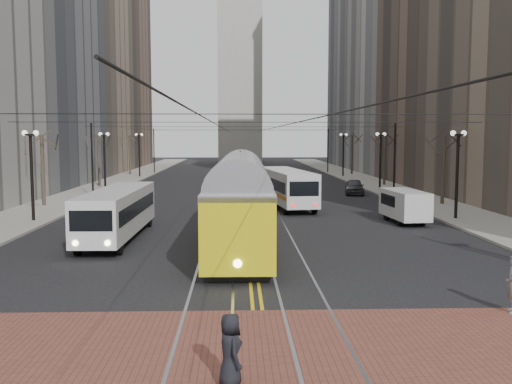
{
  "coord_description": "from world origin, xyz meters",
  "views": [
    {
      "loc": [
        -0.63,
        -18.6,
        5.51
      ],
      "look_at": [
        0.21,
        6.96,
        3.0
      ],
      "focal_mm": 40.0,
      "sensor_mm": 36.0,
      "label": 1
    }
  ],
  "objects": [
    {
      "name": "sedan_silver",
      "position": [
        4.0,
        45.1,
        0.8
      ],
      "size": [
        1.94,
        4.93,
        1.6
      ],
      "primitive_type": "imported",
      "rotation": [
        0.0,
        0.0,
        -0.05
      ],
      "color": "#9A9DA1",
      "rests_on": "ground"
    },
    {
      "name": "sidewalk_left",
      "position": [
        -15.0,
        45.0,
        0.07
      ],
      "size": [
        5.0,
        140.0,
        0.15
      ],
      "primitive_type": "cube",
      "color": "gray",
      "rests_on": "ground"
    },
    {
      "name": "trolley_wires",
      "position": [
        0.0,
        34.83,
        3.77
      ],
      "size": [
        25.96,
        120.0,
        6.6
      ],
      "color": "black",
      "rests_on": "ground"
    },
    {
      "name": "building_right_mid",
      "position": [
        25.5,
        46.0,
        17.0
      ],
      "size": [
        16.0,
        20.0,
        34.0
      ],
      "primitive_type": "cube",
      "color": "brown",
      "rests_on": "ground"
    },
    {
      "name": "streetcar_rails",
      "position": [
        0.0,
        45.0,
        0.0
      ],
      "size": [
        4.8,
        130.0,
        0.02
      ],
      "primitive_type": "cube",
      "color": "gray",
      "rests_on": "ground"
    },
    {
      "name": "transit_bus",
      "position": [
        -7.04,
        11.85,
        1.33
      ],
      "size": [
        2.36,
        10.71,
        2.67
      ],
      "primitive_type": "cube",
      "rotation": [
        0.0,
        0.0,
        -0.01
      ],
      "color": "silver",
      "rests_on": "ground"
    },
    {
      "name": "sedan_grey",
      "position": [
        10.49,
        34.89,
        0.72
      ],
      "size": [
        2.41,
        4.48,
        1.45
      ],
      "primitive_type": "imported",
      "rotation": [
        0.0,
        0.0,
        -0.17
      ],
      "color": "#393C40",
      "rests_on": "ground"
    },
    {
      "name": "street_trees",
      "position": [
        0.0,
        35.25,
        2.8
      ],
      "size": [
        31.68,
        53.28,
        5.6
      ],
      "color": "#382D23",
      "rests_on": "ground"
    },
    {
      "name": "building_left_far",
      "position": [
        -25.5,
        86.0,
        20.0
      ],
      "size": [
        16.0,
        20.0,
        40.0
      ],
      "primitive_type": "cube",
      "color": "brown",
      "rests_on": "ground"
    },
    {
      "name": "centre_lines",
      "position": [
        0.0,
        45.0,
        0.01
      ],
      "size": [
        0.42,
        130.0,
        0.01
      ],
      "primitive_type": "cube",
      "color": "gold",
      "rests_on": "ground"
    },
    {
      "name": "pedestrian_a",
      "position": [
        -0.8,
        -6.5,
        0.84
      ],
      "size": [
        0.75,
        0.93,
        1.65
      ],
      "primitive_type": "imported",
      "rotation": [
        0.0,
        0.0,
        1.9
      ],
      "color": "black",
      "rests_on": "crosswalk_band"
    },
    {
      "name": "building_left_mid",
      "position": [
        -25.5,
        46.0,
        17.0
      ],
      "size": [
        16.0,
        20.0,
        34.0
      ],
      "primitive_type": "cube",
      "color": "slate",
      "rests_on": "ground"
    },
    {
      "name": "lamp_posts",
      "position": [
        -0.0,
        28.75,
        2.8
      ],
      "size": [
        27.6,
        57.2,
        5.6
      ],
      "color": "black",
      "rests_on": "ground"
    },
    {
      "name": "ground",
      "position": [
        0.0,
        0.0,
        0.0
      ],
      "size": [
        260.0,
        260.0,
        0.0
      ],
      "primitive_type": "plane",
      "color": "black",
      "rests_on": "ground"
    },
    {
      "name": "cargo_van",
      "position": [
        10.0,
        17.02,
        1.04
      ],
      "size": [
        2.17,
        4.82,
        2.07
      ],
      "primitive_type": "cube",
      "rotation": [
        0.0,
        0.0,
        0.08
      ],
      "color": "silver",
      "rests_on": "ground"
    },
    {
      "name": "rear_bus",
      "position": [
        3.21,
        25.45,
        1.44
      ],
      "size": [
        3.84,
        11.28,
        2.89
      ],
      "primitive_type": "cube",
      "rotation": [
        0.0,
        0.0,
        0.13
      ],
      "color": "silver",
      "rests_on": "ground"
    },
    {
      "name": "streetcar",
      "position": [
        -0.5,
        9.37,
        1.8
      ],
      "size": [
        3.09,
        15.28,
        3.59
      ],
      "primitive_type": "cube",
      "rotation": [
        0.0,
        0.0,
        -0.02
      ],
      "color": "gold",
      "rests_on": "ground"
    },
    {
      "name": "sidewalk_right",
      "position": [
        15.0,
        45.0,
        0.07
      ],
      "size": [
        5.0,
        140.0,
        0.15
      ],
      "primitive_type": "cube",
      "color": "gray",
      "rests_on": "ground"
    },
    {
      "name": "crosswalk_band",
      "position": [
        0.0,
        -4.0,
        0.01
      ],
      "size": [
        25.0,
        6.0,
        0.01
      ],
      "primitive_type": "cube",
      "color": "brown",
      "rests_on": "ground"
    },
    {
      "name": "building_right_far",
      "position": [
        25.5,
        86.0,
        20.0
      ],
      "size": [
        16.0,
        20.0,
        40.0
      ],
      "primitive_type": "cube",
      "color": "slate",
      "rests_on": "ground"
    }
  ]
}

